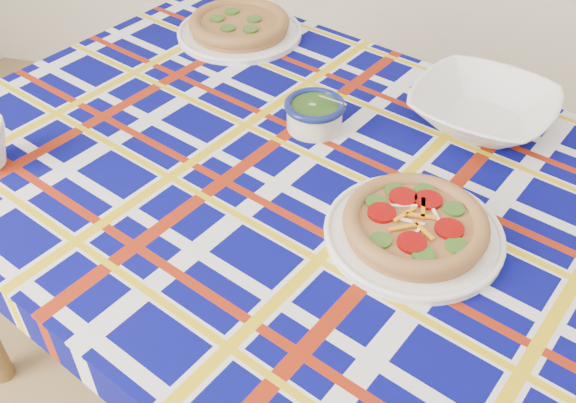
% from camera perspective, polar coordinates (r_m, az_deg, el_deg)
% --- Properties ---
extents(dining_table, '(1.86, 1.57, 0.74)m').
position_cam_1_polar(dining_table, '(1.20, 3.84, -1.62)').
color(dining_table, brown).
rests_on(dining_table, floor).
extents(tablecloth, '(1.90, 1.61, 0.11)m').
position_cam_1_polar(tablecloth, '(1.18, 3.90, -0.75)').
color(tablecloth, '#050661').
rests_on(tablecloth, dining_table).
extents(main_focaccia_plate, '(0.38, 0.38, 0.06)m').
position_cam_1_polar(main_focaccia_plate, '(1.05, 11.25, -1.95)').
color(main_focaccia_plate, '#986336').
rests_on(main_focaccia_plate, tablecloth).
extents(pesto_bowl, '(0.16, 0.16, 0.07)m').
position_cam_1_polar(pesto_bowl, '(1.28, 2.38, 7.95)').
color(pesto_bowl, '#1B390F').
rests_on(pesto_bowl, tablecloth).
extents(serving_bowl, '(0.36, 0.36, 0.07)m').
position_cam_1_polar(serving_bowl, '(1.35, 16.92, 7.91)').
color(serving_bowl, white).
rests_on(serving_bowl, tablecloth).
extents(second_focaccia_plate, '(0.39, 0.39, 0.06)m').
position_cam_1_polar(second_focaccia_plate, '(1.63, -4.35, 15.41)').
color(second_focaccia_plate, '#986336').
rests_on(second_focaccia_plate, tablecloth).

